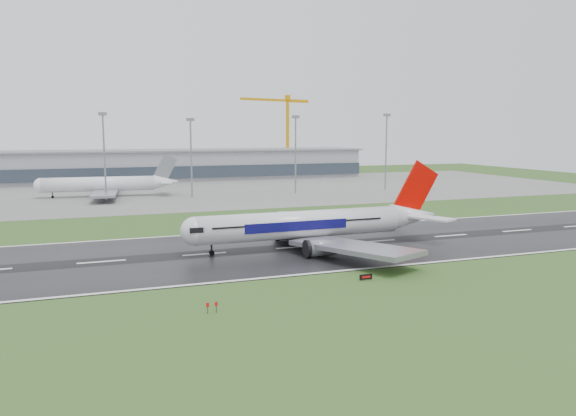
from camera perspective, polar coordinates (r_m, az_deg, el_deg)
name	(u,v)px	position (r m, az deg, el deg)	size (l,w,h in m)	color
ground	(204,254)	(112.94, -8.76, -4.84)	(520.00, 520.00, 0.00)	#2B4D1C
runway	(204,254)	(112.93, -8.76, -4.82)	(400.00, 45.00, 0.10)	black
apron	(147,192)	(235.49, -14.54, 1.64)	(400.00, 130.00, 0.08)	slate
terminal	(136,166)	(294.51, -15.65, 4.27)	(240.00, 36.00, 15.00)	gray
main_airliner	(319,207)	(117.17, 3.22, 0.11)	(59.44, 56.61, 17.55)	silver
parked_airliner	(105,176)	(222.02, -18.67, 3.18)	(54.33, 50.58, 15.92)	white
tower_crane	(288,135)	(327.19, -0.04, 7.66)	(47.34, 2.58, 46.53)	#D38C06
runway_sign	(366,277)	(93.43, 8.17, -7.20)	(2.30, 0.26, 1.04)	black
floodmast_2	(105,159)	(208.53, -18.70, 4.94)	(0.64, 0.64, 30.85)	gray
floodmast_3	(191,160)	(211.45, -10.12, 5.02)	(0.64, 0.64, 29.07)	gray
floodmast_4	(296,156)	(222.44, 0.80, 5.47)	(0.64, 0.64, 30.50)	gray
floodmast_5	(386,153)	(240.24, 10.25, 5.66)	(0.64, 0.64, 31.67)	gray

